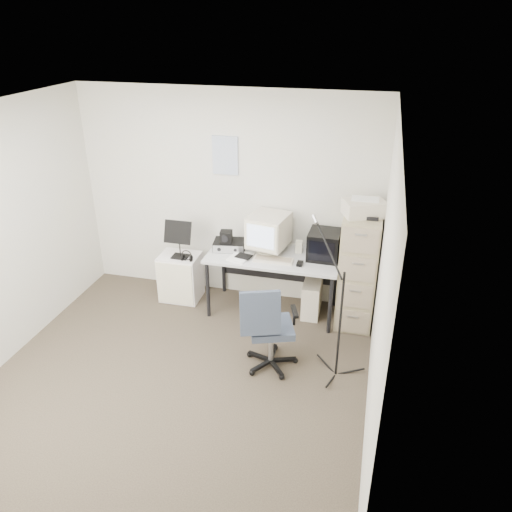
% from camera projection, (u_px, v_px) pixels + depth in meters
% --- Properties ---
extents(floor, '(3.60, 3.60, 0.01)m').
position_uv_depth(floor, '(177.00, 380.00, 4.85)').
color(floor, '#30291F').
rests_on(floor, ground).
extents(ceiling, '(3.60, 3.60, 0.01)m').
position_uv_depth(ceiling, '(154.00, 117.00, 3.74)').
color(ceiling, white).
rests_on(ceiling, ground).
extents(wall_back, '(3.60, 0.02, 2.50)m').
position_uv_depth(wall_back, '(228.00, 197.00, 5.86)').
color(wall_back, beige).
rests_on(wall_back, ground).
extents(wall_front, '(3.60, 0.02, 2.50)m').
position_uv_depth(wall_front, '(36.00, 411.00, 2.73)').
color(wall_front, beige).
rests_on(wall_front, ground).
extents(wall_right, '(0.02, 3.60, 2.50)m').
position_uv_depth(wall_right, '(381.00, 291.00, 3.90)').
color(wall_right, beige).
rests_on(wall_right, ground).
extents(wall_calendar, '(0.30, 0.02, 0.44)m').
position_uv_depth(wall_calendar, '(225.00, 156.00, 5.64)').
color(wall_calendar, white).
rests_on(wall_calendar, wall_back).
extents(filing_cabinet, '(0.40, 0.60, 1.30)m').
position_uv_depth(filing_cabinet, '(358.00, 270.00, 5.50)').
color(filing_cabinet, tan).
rests_on(filing_cabinet, floor).
extents(printer, '(0.49, 0.42, 0.16)m').
position_uv_depth(printer, '(364.00, 208.00, 5.17)').
color(printer, '#B6B19F').
rests_on(printer, filing_cabinet).
extents(desk, '(1.50, 0.70, 0.73)m').
position_uv_depth(desk, '(273.00, 283.00, 5.81)').
color(desk, '#BDBDBD').
rests_on(desk, floor).
extents(crt_monitor, '(0.48, 0.50, 0.45)m').
position_uv_depth(crt_monitor, '(269.00, 234.00, 5.64)').
color(crt_monitor, '#B6B19F').
rests_on(crt_monitor, desk).
extents(crt_tv, '(0.35, 0.37, 0.31)m').
position_uv_depth(crt_tv, '(324.00, 245.00, 5.54)').
color(crt_tv, black).
rests_on(crt_tv, desk).
extents(desk_speaker, '(0.08, 0.08, 0.14)m').
position_uv_depth(desk_speaker, '(299.00, 247.00, 5.69)').
color(desk_speaker, beige).
rests_on(desk_speaker, desk).
extents(keyboard, '(0.44, 0.16, 0.02)m').
position_uv_depth(keyboard, '(273.00, 260.00, 5.52)').
color(keyboard, '#B6B19F').
rests_on(keyboard, desk).
extents(mouse, '(0.07, 0.11, 0.03)m').
position_uv_depth(mouse, '(300.00, 264.00, 5.43)').
color(mouse, black).
rests_on(mouse, desk).
extents(radio_receiver, '(0.40, 0.31, 0.10)m').
position_uv_depth(radio_receiver, '(230.00, 245.00, 5.78)').
color(radio_receiver, black).
rests_on(radio_receiver, desk).
extents(radio_speaker, '(0.15, 0.15, 0.13)m').
position_uv_depth(radio_speaker, '(226.00, 237.00, 5.70)').
color(radio_speaker, black).
rests_on(radio_speaker, radio_receiver).
extents(papers, '(0.27, 0.33, 0.02)m').
position_uv_depth(papers, '(240.00, 257.00, 5.59)').
color(papers, white).
rests_on(papers, desk).
extents(pc_tower, '(0.21, 0.45, 0.42)m').
position_uv_depth(pc_tower, '(312.00, 297.00, 5.84)').
color(pc_tower, '#B6B19F').
rests_on(pc_tower, floor).
extents(office_chair, '(0.69, 0.69, 0.93)m').
position_uv_depth(office_chair, '(271.00, 326.00, 4.85)').
color(office_chair, '#353E50').
rests_on(office_chair, floor).
extents(side_cart, '(0.48, 0.38, 0.58)m').
position_uv_depth(side_cart, '(181.00, 277.00, 6.11)').
color(side_cart, white).
rests_on(side_cart, floor).
extents(music_stand, '(0.36, 0.26, 0.48)m').
position_uv_depth(music_stand, '(179.00, 239.00, 5.83)').
color(music_stand, black).
rests_on(music_stand, side_cart).
extents(headphones, '(0.17, 0.17, 0.03)m').
position_uv_depth(headphones, '(187.00, 257.00, 5.84)').
color(headphones, black).
rests_on(headphones, side_cart).
extents(mic_stand, '(0.03, 0.03, 1.49)m').
position_uv_depth(mic_stand, '(341.00, 310.00, 4.60)').
color(mic_stand, black).
rests_on(mic_stand, floor).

